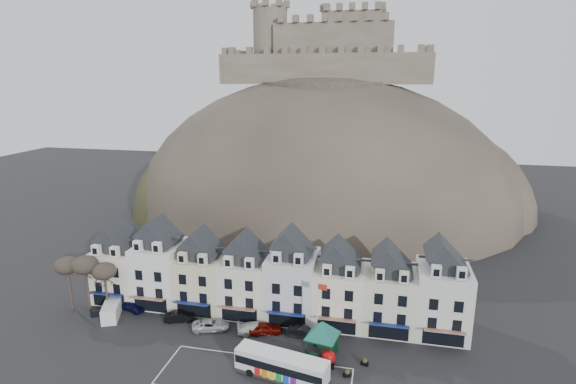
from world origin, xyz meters
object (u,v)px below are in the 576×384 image
Objects in this scene: car_navy at (132,306)px; car_white at (256,328)px; car_charcoal at (303,332)px; red_buoy at (328,358)px; car_black at (180,317)px; flagpole at (318,310)px; car_silver at (211,325)px; car_maroon at (265,328)px; white_van at (111,311)px; bus_shelter at (323,329)px; bus at (282,365)px.

car_white reaches higher than car_navy.
red_buoy is at bearing -136.15° from car_charcoal.
car_black is (8.15, -1.31, -0.01)m from car_navy.
car_navy is at bearing 61.67° from car_black.
flagpole is at bearing -77.44° from car_navy.
car_silver is 1.09× the size of car_maroon.
car_white is 1.16× the size of car_charcoal.
car_maroon is (20.80, -1.79, 0.06)m from car_navy.
white_van is at bearing 73.47° from car_maroon.
bus_shelter is 31.02m from white_van.
car_silver is 12.73m from car_charcoal.
bus is 2.63× the size of car_black.
car_navy is at bearing 168.98° from bus.
bus_shelter is at bearing -117.68° from car_silver.
bus is at bearing -141.89° from car_silver.
car_charcoal is (27.78, 0.88, -0.37)m from white_van.
bus_shelter is at bearing 117.36° from red_buoy.
car_black is 0.83× the size of car_white.
bus is 2.26× the size of car_silver.
bus is 2.55× the size of car_charcoal.
car_silver is (-15.71, 2.69, -2.98)m from bus_shelter.
red_buoy reaches higher than car_charcoal.
car_white is at bearing -21.24° from white_van.
car_charcoal is (17.85, -0.31, 0.02)m from car_black.
flagpole is at bearing 78.83° from bus.
car_navy reaches higher than car_silver.
red_buoy is at bearing -84.35° from car_navy.
bus reaches higher than white_van.
bus is 1.24× the size of flagpole.
car_silver is 7.53m from car_maroon.
car_black reaches higher than car_silver.
white_van is 1.24× the size of car_navy.
white_van reaches higher than car_black.
red_buoy is at bearing 45.39° from bus.
bus is 9.66m from car_maroon.
car_black is at bearing 59.05° from car_silver.
car_black is at bearing 163.26° from bus.
car_maroon is at bearing 150.02° from red_buoy.
car_maroon is at bearing 127.86° from bus.
flagpole is at bearing -118.89° from car_maroon.
car_white is at bearing 134.45° from bus.
white_van is at bearing -174.52° from bus_shelter.
car_black is at bearing 69.51° from car_maroon.
car_black is at bearing 68.04° from car_white.
flagpole reaches higher than bus_shelter.
bus_shelter reaches higher than white_van.
car_charcoal is at bearing -110.17° from car_black.
car_silver is at bearing 164.60° from red_buoy.
car_silver is (15.08, 0.00, -0.39)m from white_van.
red_buoy is (4.94, 3.31, -0.63)m from bus.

